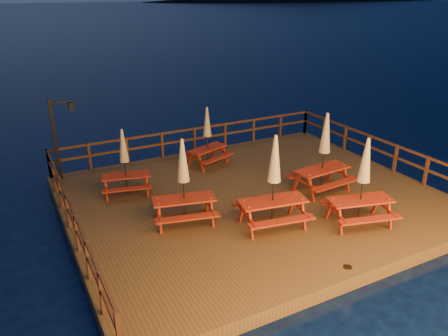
{
  "coord_description": "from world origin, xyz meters",
  "views": [
    {
      "loc": [
        -7.04,
        -11.34,
        6.91
      ],
      "look_at": [
        -0.8,
        0.6,
        1.36
      ],
      "focal_mm": 35.0,
      "sensor_mm": 36.0,
      "label": 1
    }
  ],
  "objects_px": {
    "picnic_table_0": "(363,181)",
    "picnic_table_2": "(124,161)",
    "picnic_table_1": "(183,180)",
    "lamp_post": "(59,132)"
  },
  "relations": [
    {
      "from": "picnic_table_0",
      "to": "lamp_post",
      "type": "bearing_deg",
      "value": 148.29
    },
    {
      "from": "picnic_table_1",
      "to": "picnic_table_2",
      "type": "relative_size",
      "value": 1.15
    },
    {
      "from": "lamp_post",
      "to": "picnic_table_0",
      "type": "height_order",
      "value": "lamp_post"
    },
    {
      "from": "picnic_table_0",
      "to": "picnic_table_1",
      "type": "bearing_deg",
      "value": 166.17
    },
    {
      "from": "picnic_table_1",
      "to": "picnic_table_2",
      "type": "distance_m",
      "value": 2.92
    },
    {
      "from": "picnic_table_1",
      "to": "picnic_table_2",
      "type": "bearing_deg",
      "value": 123.36
    },
    {
      "from": "lamp_post",
      "to": "picnic_table_0",
      "type": "distance_m",
      "value": 10.47
    },
    {
      "from": "picnic_table_0",
      "to": "picnic_table_1",
      "type": "xyz_separation_m",
      "value": [
        -4.55,
        2.48,
        -0.03
      ]
    },
    {
      "from": "lamp_post",
      "to": "picnic_table_1",
      "type": "distance_m",
      "value": 5.77
    },
    {
      "from": "picnic_table_0",
      "to": "picnic_table_2",
      "type": "xyz_separation_m",
      "value": [
        -5.53,
        5.22,
        -0.2
      ]
    }
  ]
}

